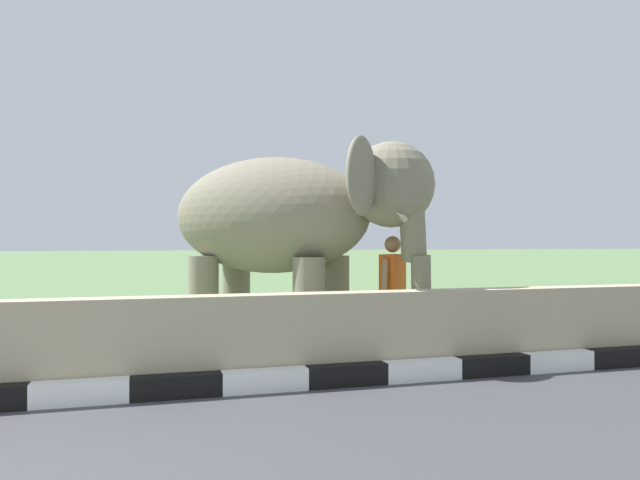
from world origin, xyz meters
TOP-DOWN VIEW (x-y plane):
  - barrier_parapet at (2.00, 4.02)m, footprint 28.00×0.36m
  - elephant at (3.64, 6.01)m, footprint 3.90×3.74m
  - person_handler at (4.93, 5.33)m, footprint 0.55×0.52m

SIDE VIEW (x-z plane):
  - barrier_parapet at x=2.00m, z-range 0.00..1.00m
  - person_handler at x=4.93m, z-range 0.10..1.75m
  - elephant at x=3.64m, z-range 0.45..3.38m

